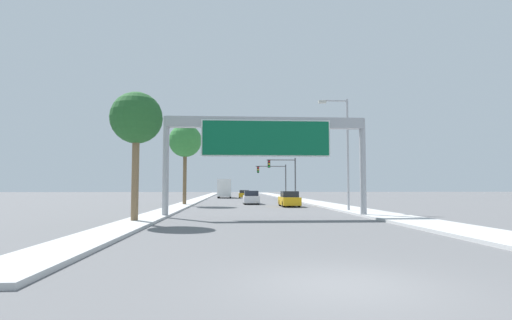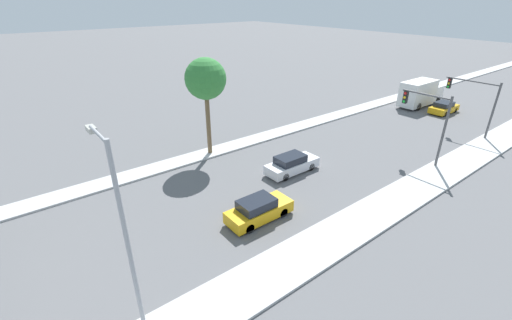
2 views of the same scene
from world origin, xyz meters
name	(u,v)px [view 1 (image 1 of 2)]	position (x,y,z in m)	size (l,w,h in m)	color
ground_plane	(344,286)	(0.00, 0.00, 0.00)	(300.00, 300.00, 0.00)	slate
sidewalk_right	(290,198)	(7.75, 60.00, 0.07)	(3.00, 120.00, 0.15)	#BCBCBC
median_strip_left	(202,198)	(-7.25, 60.00, 0.07)	(2.00, 120.00, 0.15)	#BCBCBC
sign_gantry	(266,136)	(0.00, 17.88, 5.24)	(13.31, 0.73, 6.50)	#9EA0A5
car_far_center	(244,194)	(0.00, 63.28, 0.67)	(1.85, 4.21, 1.41)	gold
car_near_center	(251,198)	(0.00, 37.77, 0.71)	(1.73, 4.64, 1.52)	silver
car_mid_left	(289,199)	(3.50, 31.59, 0.72)	(1.72, 4.43, 1.53)	gold
truck_box_primary	(224,188)	(-3.50, 63.84, 1.68)	(2.37, 7.42, 3.32)	white
traffic_light_near_intersection	(286,172)	(5.43, 48.00, 4.08)	(4.16, 0.32, 6.06)	#4C4C4F
traffic_light_mid_block	(275,175)	(5.03, 58.00, 3.91)	(5.11, 0.32, 5.68)	#4C4C4F
palm_tree_foreground	(136,120)	(-7.44, 14.11, 5.62)	(2.83, 2.83, 7.14)	brown
palm_tree_background	(185,141)	(-7.14, 34.39, 6.75)	(3.46, 3.46, 8.56)	brown
street_lamp_right	(344,145)	(6.58, 22.70, 5.19)	(2.37, 0.28, 8.88)	#9EA0A5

